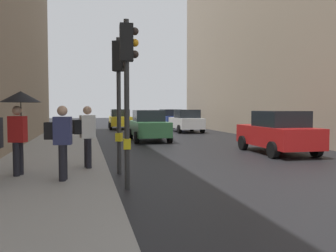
{
  "coord_description": "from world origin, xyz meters",
  "views": [
    {
      "loc": [
        -5.63,
        -7.72,
        1.87
      ],
      "look_at": [
        -2.02,
        7.35,
        1.07
      ],
      "focal_mm": 37.04,
      "sensor_mm": 36.0,
      "label": 1
    }
  ],
  "objects_px": {
    "car_white_compact": "(186,121)",
    "pedestrian_with_black_backpack": "(86,133)",
    "traffic_light_near_right": "(119,80)",
    "car_silver_hatchback": "(120,117)",
    "car_red_sedan": "(278,132)",
    "pedestrian_with_grey_backpack": "(61,138)",
    "car_blue_van": "(170,118)",
    "car_green_estate": "(149,126)",
    "car_yellow_taxi": "(120,119)",
    "traffic_light_near_left": "(128,73)",
    "pedestrian_with_umbrella": "(20,109)"
  },
  "relations": [
    {
      "from": "car_blue_van",
      "to": "pedestrian_with_black_backpack",
      "type": "bearing_deg",
      "value": -109.43
    },
    {
      "from": "traffic_light_near_left",
      "to": "pedestrian_with_grey_backpack",
      "type": "height_order",
      "value": "traffic_light_near_left"
    },
    {
      "from": "traffic_light_near_right",
      "to": "car_white_compact",
      "type": "distance_m",
      "value": 17.48
    },
    {
      "from": "traffic_light_near_right",
      "to": "pedestrian_with_grey_backpack",
      "type": "xyz_separation_m",
      "value": [
        -1.52,
        -1.33,
        -1.49
      ]
    },
    {
      "from": "pedestrian_with_umbrella",
      "to": "pedestrian_with_grey_backpack",
      "type": "height_order",
      "value": "pedestrian_with_umbrella"
    },
    {
      "from": "traffic_light_near_left",
      "to": "car_red_sedan",
      "type": "bearing_deg",
      "value": 35.69
    },
    {
      "from": "traffic_light_near_right",
      "to": "traffic_light_near_left",
      "type": "xyz_separation_m",
      "value": [
        0.0,
        -1.92,
        0.02
      ]
    },
    {
      "from": "traffic_light_near_right",
      "to": "car_blue_van",
      "type": "bearing_deg",
      "value": 72.89
    },
    {
      "from": "car_yellow_taxi",
      "to": "car_green_estate",
      "type": "bearing_deg",
      "value": -87.65
    },
    {
      "from": "traffic_light_near_left",
      "to": "car_white_compact",
      "type": "bearing_deg",
      "value": 69.55
    },
    {
      "from": "pedestrian_with_umbrella",
      "to": "pedestrian_with_grey_backpack",
      "type": "bearing_deg",
      "value": -39.34
    },
    {
      "from": "car_green_estate",
      "to": "pedestrian_with_umbrella",
      "type": "height_order",
      "value": "pedestrian_with_umbrella"
    },
    {
      "from": "car_silver_hatchback",
      "to": "car_blue_van",
      "type": "bearing_deg",
      "value": -46.31
    },
    {
      "from": "car_red_sedan",
      "to": "car_blue_van",
      "type": "relative_size",
      "value": 0.98
    },
    {
      "from": "car_blue_van",
      "to": "traffic_light_near_right",
      "type": "bearing_deg",
      "value": -107.11
    },
    {
      "from": "traffic_light_near_right",
      "to": "car_yellow_taxi",
      "type": "distance_m",
      "value": 21.69
    },
    {
      "from": "car_silver_hatchback",
      "to": "pedestrian_with_grey_backpack",
      "type": "distance_m",
      "value": 29.28
    },
    {
      "from": "car_red_sedan",
      "to": "car_silver_hatchback",
      "type": "distance_m",
      "value": 25.04
    },
    {
      "from": "pedestrian_with_grey_backpack",
      "to": "pedestrian_with_black_backpack",
      "type": "bearing_deg",
      "value": 70.19
    },
    {
      "from": "traffic_light_near_right",
      "to": "car_blue_van",
      "type": "relative_size",
      "value": 0.89
    },
    {
      "from": "traffic_light_near_left",
      "to": "pedestrian_with_grey_backpack",
      "type": "distance_m",
      "value": 2.22
    },
    {
      "from": "traffic_light_near_right",
      "to": "car_white_compact",
      "type": "height_order",
      "value": "traffic_light_near_right"
    },
    {
      "from": "car_red_sedan",
      "to": "car_silver_hatchback",
      "type": "bearing_deg",
      "value": 99.38
    },
    {
      "from": "traffic_light_near_right",
      "to": "car_blue_van",
      "type": "height_order",
      "value": "traffic_light_near_right"
    },
    {
      "from": "pedestrian_with_umbrella",
      "to": "car_white_compact",
      "type": "bearing_deg",
      "value": 60.75
    },
    {
      "from": "pedestrian_with_grey_backpack",
      "to": "car_green_estate",
      "type": "bearing_deg",
      "value": 69.48
    },
    {
      "from": "car_white_compact",
      "to": "car_silver_hatchback",
      "type": "relative_size",
      "value": 0.99
    },
    {
      "from": "car_yellow_taxi",
      "to": "pedestrian_with_umbrella",
      "type": "distance_m",
      "value": 22.51
    },
    {
      "from": "car_white_compact",
      "to": "car_yellow_taxi",
      "type": "relative_size",
      "value": 0.99
    },
    {
      "from": "pedestrian_with_umbrella",
      "to": "car_green_estate",
      "type": "bearing_deg",
      "value": 63.09
    },
    {
      "from": "pedestrian_with_grey_backpack",
      "to": "car_red_sedan",
      "type": "bearing_deg",
      "value": 27.27
    },
    {
      "from": "car_white_compact",
      "to": "pedestrian_with_black_backpack",
      "type": "bearing_deg",
      "value": -115.86
    },
    {
      "from": "car_red_sedan",
      "to": "car_blue_van",
      "type": "distance_m",
      "value": 20.1
    },
    {
      "from": "car_red_sedan",
      "to": "car_green_estate",
      "type": "distance_m",
      "value": 7.91
    },
    {
      "from": "car_red_sedan",
      "to": "pedestrian_with_grey_backpack",
      "type": "relative_size",
      "value": 2.4
    },
    {
      "from": "car_green_estate",
      "to": "car_silver_hatchback",
      "type": "height_order",
      "value": "same"
    },
    {
      "from": "traffic_light_near_right",
      "to": "car_silver_hatchback",
      "type": "xyz_separation_m",
      "value": [
        2.69,
        27.65,
        -1.78
      ]
    },
    {
      "from": "car_yellow_taxi",
      "to": "pedestrian_with_grey_backpack",
      "type": "height_order",
      "value": "pedestrian_with_grey_backpack"
    },
    {
      "from": "traffic_light_near_right",
      "to": "traffic_light_near_left",
      "type": "bearing_deg",
      "value": -89.94
    },
    {
      "from": "car_silver_hatchback",
      "to": "traffic_light_near_right",
      "type": "bearing_deg",
      "value": -95.55
    },
    {
      "from": "car_green_estate",
      "to": "car_yellow_taxi",
      "type": "relative_size",
      "value": 0.99
    },
    {
      "from": "car_yellow_taxi",
      "to": "car_white_compact",
      "type": "bearing_deg",
      "value": -50.01
    },
    {
      "from": "traffic_light_near_left",
      "to": "car_red_sedan",
      "type": "height_order",
      "value": "traffic_light_near_left"
    },
    {
      "from": "pedestrian_with_black_backpack",
      "to": "car_white_compact",
      "type": "bearing_deg",
      "value": 64.14
    },
    {
      "from": "car_yellow_taxi",
      "to": "pedestrian_with_black_backpack",
      "type": "distance_m",
      "value": 21.44
    },
    {
      "from": "traffic_light_near_right",
      "to": "car_green_estate",
      "type": "xyz_separation_m",
      "value": [
        2.6,
        9.67,
        -1.78
      ]
    },
    {
      "from": "traffic_light_near_right",
      "to": "car_red_sedan",
      "type": "height_order",
      "value": "traffic_light_near_right"
    },
    {
      "from": "car_white_compact",
      "to": "pedestrian_with_black_backpack",
      "type": "height_order",
      "value": "pedestrian_with_black_backpack"
    },
    {
      "from": "traffic_light_near_left",
      "to": "pedestrian_with_grey_backpack",
      "type": "bearing_deg",
      "value": 158.86
    },
    {
      "from": "traffic_light_near_right",
      "to": "car_green_estate",
      "type": "distance_m",
      "value": 10.16
    }
  ]
}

